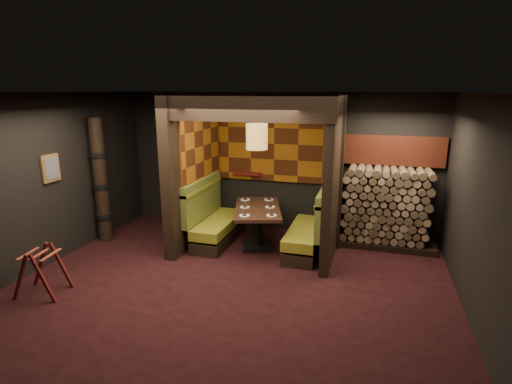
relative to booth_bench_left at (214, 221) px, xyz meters
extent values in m
cube|color=black|center=(0.96, -1.65, -0.41)|extent=(6.50, 5.50, 0.02)
cube|color=black|center=(0.96, -1.65, 2.46)|extent=(6.50, 5.50, 0.02)
cube|color=black|center=(0.96, 1.11, 1.02)|extent=(6.50, 0.02, 2.85)
cube|color=black|center=(0.96, -4.41, 1.02)|extent=(6.50, 0.02, 2.85)
cube|color=black|center=(-2.30, -1.65, 1.02)|extent=(0.02, 5.50, 2.85)
cube|color=black|center=(4.22, -1.65, 1.02)|extent=(0.02, 5.50, 2.85)
cube|color=black|center=(-0.39, 0.00, 1.02)|extent=(0.20, 2.20, 2.85)
cube|color=black|center=(2.26, 0.05, 1.02)|extent=(0.15, 2.10, 2.85)
cube|color=black|center=(0.94, -0.95, 2.23)|extent=(2.85, 0.18, 0.44)
cube|color=#8B4D0E|center=(0.94, 1.06, 1.42)|extent=(2.40, 0.06, 1.55)
cube|color=#8B4D0E|center=(-0.27, 0.17, 1.45)|extent=(0.04, 1.85, 1.45)
cube|color=#581414|center=(0.36, 1.00, 0.78)|extent=(0.60, 0.12, 0.07)
cube|color=black|center=(0.11, 0.00, -0.29)|extent=(0.55, 1.60, 0.22)
cube|color=olive|center=(0.11, 0.00, -0.04)|extent=(0.55, 1.60, 0.18)
cube|color=#5A5818|center=(-0.23, 0.00, 0.35)|extent=(0.12, 1.60, 0.78)
cube|color=olive|center=(-0.23, 0.00, 0.70)|extent=(0.15, 1.60, 0.06)
cube|color=black|center=(1.79, 0.00, -0.29)|extent=(0.55, 1.60, 0.22)
cube|color=olive|center=(1.79, 0.00, -0.04)|extent=(0.55, 1.60, 0.18)
cube|color=#5A5818|center=(2.12, 0.00, 0.35)|extent=(0.12, 1.60, 0.78)
cube|color=olive|center=(2.12, 0.00, 0.70)|extent=(0.15, 1.60, 0.06)
cube|color=black|center=(0.91, -0.07, -0.37)|extent=(0.69, 0.69, 0.06)
cylinder|color=black|center=(0.91, -0.07, -0.04)|extent=(0.20, 0.20, 0.73)
cube|color=#342316|center=(0.91, -0.07, 0.36)|extent=(1.22, 1.66, 0.06)
cylinder|color=white|center=(0.84, -0.63, 0.39)|extent=(0.18, 0.18, 0.01)
cube|color=black|center=(0.84, -0.63, 0.41)|extent=(0.10, 0.13, 0.02)
cylinder|color=white|center=(1.28, -0.49, 0.39)|extent=(0.18, 0.18, 0.01)
cube|color=black|center=(1.28, -0.49, 0.41)|extent=(0.10, 0.13, 0.02)
cylinder|color=white|center=(0.69, -0.14, 0.39)|extent=(0.18, 0.18, 0.01)
cube|color=black|center=(0.69, -0.14, 0.41)|extent=(0.10, 0.13, 0.02)
cylinder|color=white|center=(1.13, 0.00, 0.39)|extent=(0.18, 0.18, 0.01)
cube|color=black|center=(1.13, 0.00, 0.41)|extent=(0.10, 0.13, 0.02)
cylinder|color=white|center=(0.53, 0.35, 0.39)|extent=(0.18, 0.18, 0.01)
cube|color=black|center=(0.53, 0.35, 0.41)|extent=(0.10, 0.13, 0.02)
cylinder|color=white|center=(0.98, 0.48, 0.39)|extent=(0.18, 0.18, 0.01)
cube|color=black|center=(0.98, 0.48, 0.41)|extent=(0.10, 0.13, 0.02)
cylinder|color=#A47737|center=(0.91, -0.12, 1.69)|extent=(0.38, 0.38, 0.45)
sphere|color=#FFC672|center=(0.91, -0.12, 1.69)|extent=(0.18, 0.18, 0.18)
cylinder|color=black|center=(0.91, -0.12, 2.18)|extent=(0.02, 0.02, 0.53)
cube|color=brown|center=(-2.26, -1.55, 1.22)|extent=(0.04, 0.36, 0.46)
cube|color=#3F3F3F|center=(-2.23, -1.55, 1.22)|extent=(0.01, 0.27, 0.36)
cube|color=#4B1210|center=(-1.72, -2.90, -0.07)|extent=(0.34, 0.09, 0.75)
cube|color=#4B1210|center=(-1.37, -2.84, -0.07)|extent=(0.34, 0.09, 0.75)
cube|color=#4B1210|center=(-1.79, -2.46, -0.07)|extent=(0.34, 0.09, 0.75)
cube|color=#4B1210|center=(-1.44, -2.40, -0.07)|extent=(0.34, 0.09, 0.75)
cube|color=maroon|center=(-1.76, -2.68, 0.21)|extent=(0.12, 0.46, 0.01)
cube|color=maroon|center=(-1.58, -2.65, 0.21)|extent=(0.12, 0.46, 0.01)
cube|color=maroon|center=(-1.41, -2.62, 0.21)|extent=(0.12, 0.46, 0.01)
cylinder|color=black|center=(-2.09, -0.55, 0.80)|extent=(0.26, 0.26, 2.40)
cylinder|color=black|center=(-2.09, -0.55, 0.10)|extent=(0.31, 0.31, 0.09)
cylinder|color=black|center=(-2.09, -0.55, 0.70)|extent=(0.31, 0.31, 0.09)
cylinder|color=black|center=(-2.09, -0.55, 1.30)|extent=(0.31, 0.31, 0.09)
cube|color=black|center=(3.25, 0.70, -0.34)|extent=(1.73, 0.70, 0.12)
cube|color=brown|center=(3.25, 0.70, 0.41)|extent=(1.73, 0.70, 1.38)
cube|color=maroon|center=(3.25, 1.03, 1.38)|extent=(1.83, 0.10, 0.56)
cube|color=black|center=(2.35, 0.31, 1.02)|extent=(0.08, 0.08, 2.85)
camera|label=1|loc=(2.90, -6.83, 2.49)|focal=28.00mm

